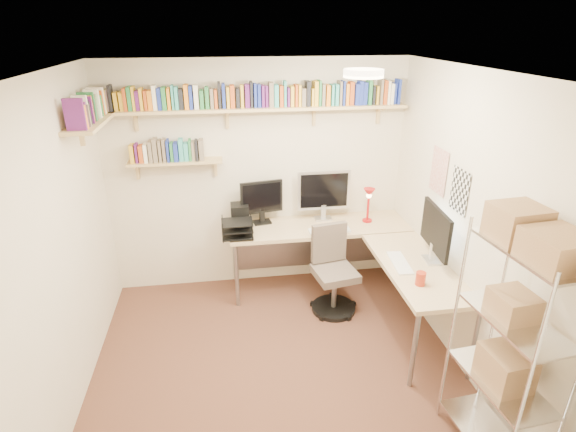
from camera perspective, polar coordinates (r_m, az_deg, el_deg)
name	(u,v)px	position (r m, az deg, el deg)	size (l,w,h in m)	color
ground	(277,363)	(4.23, -1.44, -18.15)	(3.20, 3.20, 0.00)	#4D2F21
room_shell	(275,202)	(3.42, -1.62, 1.76)	(3.24, 3.04, 2.52)	beige
wall_shelves	(216,110)	(4.52, -9.15, 13.11)	(3.12, 1.09, 0.80)	tan
corner_desk	(331,235)	(4.71, 5.46, -2.43)	(2.07, 2.02, 1.35)	beige
office_chair	(333,276)	(4.73, 5.71, -7.54)	(0.49, 0.49, 0.92)	black
wire_rack	(519,306)	(3.12, 27.25, -10.11)	(0.42, 0.76, 1.81)	silver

